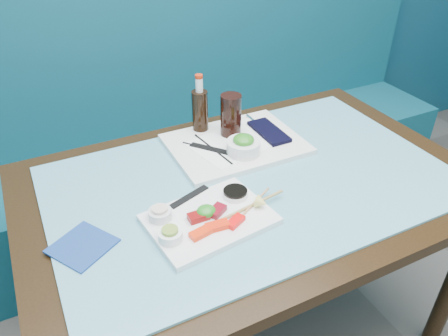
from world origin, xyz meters
name	(u,v)px	position (x,y,z in m)	size (l,w,h in m)	color
booth_bench	(167,155)	(0.00, 2.29, 0.37)	(3.00, 0.56, 1.17)	#0D4857
dining_table	(252,203)	(0.00, 1.45, 0.67)	(1.40, 0.90, 0.75)	black
glass_top	(252,181)	(0.00, 1.45, 0.75)	(1.22, 0.76, 0.01)	#5BA2B6
sashimi_plate	(210,219)	(-0.20, 1.33, 0.77)	(0.33, 0.23, 0.02)	white
salmon_left	(201,233)	(-0.25, 1.28, 0.78)	(0.06, 0.03, 0.01)	#FF300A
salmon_mid	(218,226)	(-0.20, 1.28, 0.78)	(0.06, 0.03, 0.01)	#FF290A
salmon_right	(235,221)	(-0.15, 1.28, 0.78)	(0.06, 0.03, 0.01)	#F80C09
tuna_left	(198,217)	(-0.23, 1.34, 0.78)	(0.06, 0.03, 0.02)	maroon
tuna_right	(217,211)	(-0.18, 1.34, 0.78)	(0.05, 0.03, 0.02)	maroon
seaweed_garnish	(206,211)	(-0.21, 1.34, 0.79)	(0.05, 0.05, 0.03)	#24801D
ramekin_wasabi	(170,235)	(-0.33, 1.30, 0.79)	(0.06, 0.06, 0.03)	white
wasabi_fill	(170,230)	(-0.33, 1.30, 0.81)	(0.04, 0.04, 0.01)	olive
ramekin_ginger	(160,214)	(-0.32, 1.39, 0.79)	(0.06, 0.06, 0.03)	silver
ginger_fill	(160,209)	(-0.32, 1.39, 0.81)	(0.04, 0.04, 0.01)	beige
soy_dish	(235,194)	(-0.10, 1.38, 0.78)	(0.07, 0.07, 0.01)	white
soy_fill	(235,191)	(-0.10, 1.38, 0.79)	(0.07, 0.07, 0.01)	black
lemon_wedge	(262,203)	(-0.06, 1.30, 0.79)	(0.04, 0.04, 0.03)	#EDE570
chopstick_sleeve	(189,197)	(-0.22, 1.44, 0.78)	(0.14, 0.02, 0.00)	black
wooden_chopstick_a	(248,207)	(-0.09, 1.32, 0.78)	(0.01, 0.01, 0.25)	#9C8249
wooden_chopstick_b	(251,206)	(-0.08, 1.32, 0.78)	(0.01, 0.01, 0.20)	tan
serving_tray	(235,144)	(0.05, 1.65, 0.77)	(0.45, 0.34, 0.02)	white
paper_placemat	(235,142)	(0.05, 1.65, 0.78)	(0.30, 0.21, 0.00)	white
seaweed_bowl	(243,147)	(0.04, 1.58, 0.80)	(0.11, 0.11, 0.04)	white
seaweed_salad	(244,140)	(0.04, 1.58, 0.82)	(0.07, 0.07, 0.03)	#2A7E1D
cola_glass	(231,115)	(0.06, 1.71, 0.85)	(0.07, 0.07, 0.15)	black
navy_pouch	(269,132)	(0.18, 1.65, 0.78)	(0.08, 0.18, 0.01)	black
fork	(253,120)	(0.18, 1.76, 0.78)	(0.01, 0.01, 0.09)	white
black_chopstick_a	(211,149)	(-0.05, 1.64, 0.78)	(0.01, 0.01, 0.21)	black
black_chopstick_b	(213,149)	(-0.04, 1.64, 0.78)	(0.01, 0.01, 0.23)	black
tray_sleeve	(212,149)	(-0.05, 1.64, 0.78)	(0.03, 0.16, 0.00)	black
cola_bottle_body	(200,113)	(-0.02, 1.79, 0.84)	(0.06, 0.06, 0.16)	black
cola_bottle_neck	(199,85)	(-0.02, 1.79, 0.95)	(0.03, 0.03, 0.05)	white
cola_bottle_cap	(199,76)	(-0.02, 1.79, 0.98)	(0.03, 0.03, 0.01)	red
blue_napkin	(82,246)	(-0.53, 1.39, 0.76)	(0.14, 0.14, 0.01)	navy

